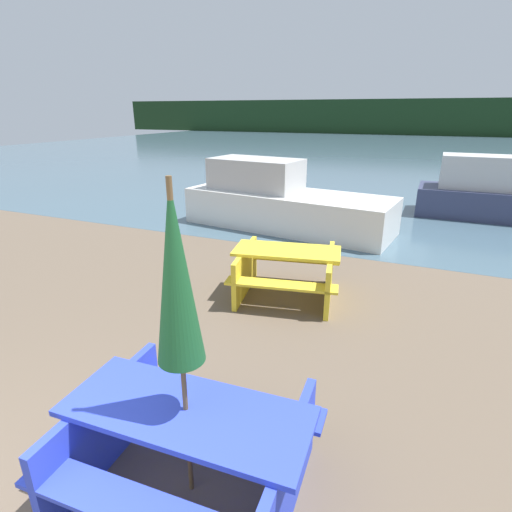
{
  "coord_description": "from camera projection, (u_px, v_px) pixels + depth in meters",
  "views": [
    {
      "loc": [
        2.28,
        -0.3,
        2.71
      ],
      "look_at": [
        0.28,
        4.37,
        0.85
      ],
      "focal_mm": 28.0,
      "sensor_mm": 36.0,
      "label": 1
    }
  ],
  "objects": [
    {
      "name": "far_treeline",
      "position": [
        415.0,
        117.0,
        46.41
      ],
      "size": [
        80.0,
        1.6,
        4.0
      ],
      "color": "#193319",
      "rests_on": "water"
    },
    {
      "name": "boat_second",
      "position": [
        509.0,
        197.0,
        10.41
      ],
      "size": [
        4.89,
        1.59,
        1.62
      ],
      "rotation": [
        0.0,
        0.0,
        -0.01
      ],
      "color": "#333856",
      "rests_on": "water"
    },
    {
      "name": "umbrella_darkgreen",
      "position": [
        176.0,
        277.0,
        2.45
      ],
      "size": [
        0.32,
        0.32,
        2.36
      ],
      "color": "brown",
      "rests_on": "ground_plane"
    },
    {
      "name": "picnic_table_blue",
      "position": [
        188.0,
        441.0,
        2.89
      ],
      "size": [
        1.84,
        1.47,
        0.75
      ],
      "rotation": [
        0.0,
        0.0,
        0.05
      ],
      "color": "blue",
      "rests_on": "ground_plane"
    },
    {
      "name": "water",
      "position": [
        398.0,
        149.0,
        29.82
      ],
      "size": [
        60.0,
        50.0,
        0.0
      ],
      "color": "#425B6B",
      "rests_on": "ground_plane"
    },
    {
      "name": "picnic_table_yellow",
      "position": [
        286.0,
        269.0,
        6.06
      ],
      "size": [
        1.81,
        1.65,
        0.76
      ],
      "rotation": [
        0.0,
        0.0,
        0.19
      ],
      "color": "yellow",
      "rests_on": "ground_plane"
    },
    {
      "name": "boat",
      "position": [
        281.0,
        203.0,
        9.7
      ],
      "size": [
        5.16,
        2.33,
        1.61
      ],
      "rotation": [
        0.0,
        0.0,
        -0.13
      ],
      "color": "silver",
      "rests_on": "water"
    }
  ]
}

